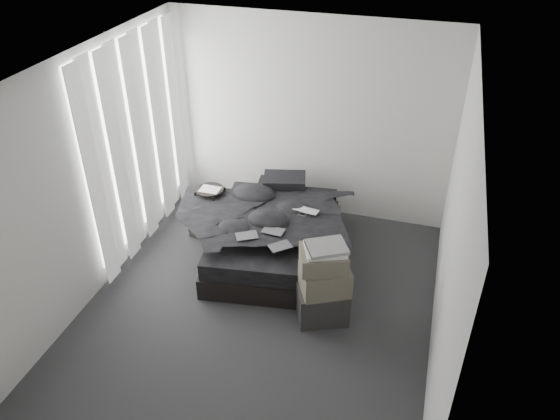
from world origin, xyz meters
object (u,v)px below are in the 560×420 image
(bed, at_px, (275,246))
(box_lower, at_px, (322,303))
(side_stand, at_px, (212,211))
(laptop, at_px, (304,207))

(bed, bearing_deg, box_lower, -56.27)
(side_stand, bearing_deg, bed, -14.23)
(side_stand, bearing_deg, box_lower, -33.32)
(bed, height_order, box_lower, box_lower)
(side_stand, xyz_separation_m, box_lower, (1.69, -1.11, -0.13))
(box_lower, bearing_deg, bed, 131.78)
(bed, height_order, laptop, laptop)
(laptop, xyz_separation_m, side_stand, (-1.24, 0.14, -0.36))
(side_stand, relative_size, box_lower, 1.25)
(bed, distance_m, box_lower, 1.19)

